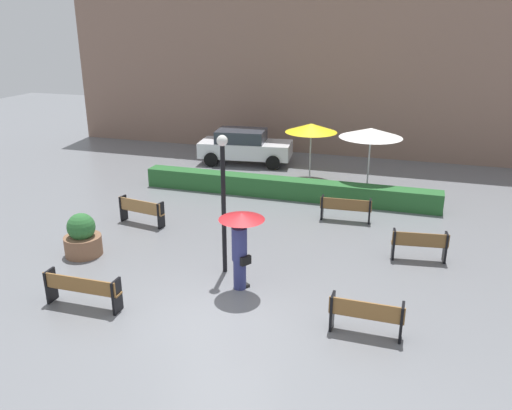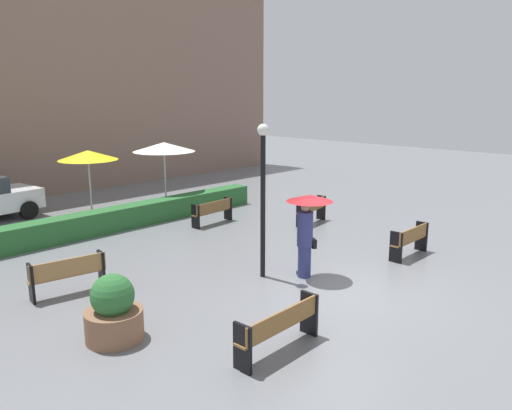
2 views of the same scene
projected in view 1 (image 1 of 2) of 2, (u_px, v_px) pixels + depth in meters
The scene contains 14 objects.
ground_plane at pixel (218, 312), 12.05m from camera, with size 60.00×60.00×0.00m, color slate.
bench_near_left at pixel (82, 288), 12.08m from camera, with size 1.90×0.40×0.82m.
bench_far_left at pixel (141, 210), 17.00m from camera, with size 1.68×0.57×0.86m.
bench_far_right at pixel (420, 244), 14.43m from camera, with size 1.54×0.52×0.86m.
bench_near_right at pixel (366, 314), 11.01m from camera, with size 1.58×0.36×0.84m.
bench_back_row at pixel (346, 208), 17.28m from camera, with size 1.70×0.45×0.81m.
pedestrian_with_umbrella at pixel (241, 237), 12.61m from camera, with size 1.12×1.12×2.04m.
planter_pot at pixel (82, 237), 14.79m from camera, with size 1.05×1.05×1.25m.
lamp_post at pixel (223, 190), 13.21m from camera, with size 0.28×0.28×3.71m.
patio_umbrella_yellow at pixel (311, 128), 21.18m from camera, with size 2.12×2.12×2.37m.
patio_umbrella_white at pixel (371, 133), 19.35m from camera, with size 2.36×2.36×2.56m.
hedge_strip at pixel (286, 188), 19.62m from camera, with size 11.25×0.70×0.73m, color #28602D.
building_facade at pixel (339, 53), 24.77m from camera, with size 28.00×1.20×9.72m, color #846656.
parked_car at pixel (244, 146), 24.16m from camera, with size 4.38×2.36×1.57m.
Camera 1 is at (4.00, -9.76, 6.40)m, focal length 36.56 mm.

